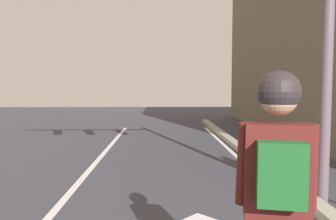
# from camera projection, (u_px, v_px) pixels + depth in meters

# --- Properties ---
(skater) EXTENTS (0.46, 0.63, 1.69)m
(skater) POSITION_uv_depth(u_px,v_px,m) (277.00, 175.00, 1.92)
(skater) COLOR navy
(skater) RESTS_ON skateboard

